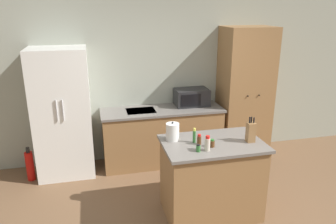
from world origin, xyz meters
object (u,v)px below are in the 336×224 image
object	(u,v)px
spice_bottle_short_red	(199,140)
fire_extinguisher	(30,166)
refrigerator	(63,114)
microwave	(192,97)
spice_bottle_green_herb	(194,136)
kettle	(173,132)
pantry_cabinet	(245,93)
spice_bottle_pale_salt	(198,148)
spice_bottle_tall_dark	(212,143)
spice_bottle_amber_oil	(207,144)
knife_block	(251,132)

from	to	relation	value
spice_bottle_short_red	fire_extinguisher	bearing A→B (deg)	146.97
refrigerator	microwave	world-z (taller)	refrigerator
refrigerator	spice_bottle_green_herb	bearing A→B (deg)	-42.52
spice_bottle_short_red	kettle	world-z (taller)	kettle
pantry_cabinet	microwave	distance (m)	0.89
microwave	spice_bottle_pale_salt	xyz separation A→B (m)	(-0.48, -1.79, -0.06)
spice_bottle_tall_dark	spice_bottle_green_herb	distance (m)	0.23
spice_bottle_amber_oil	kettle	xyz separation A→B (m)	(-0.30, 0.37, 0.02)
refrigerator	spice_bottle_amber_oil	distance (m)	2.33
refrigerator	kettle	world-z (taller)	refrigerator
microwave	knife_block	distance (m)	1.68
knife_block	spice_bottle_amber_oil	bearing A→B (deg)	-168.38
microwave	spice_bottle_tall_dark	bearing A→B (deg)	-99.57
kettle	spice_bottle_short_red	bearing A→B (deg)	-36.21
spice_bottle_short_red	spice_bottle_pale_salt	xyz separation A→B (m)	(-0.07, -0.18, -0.02)
pantry_cabinet	spice_bottle_green_herb	bearing A→B (deg)	-132.55
spice_bottle_short_red	spice_bottle_green_herb	xyz separation A→B (m)	(-0.04, 0.07, 0.02)
pantry_cabinet	spice_bottle_tall_dark	bearing A→B (deg)	-126.00
refrigerator	kettle	xyz separation A→B (m)	(1.32, -1.30, 0.10)
spice_bottle_pale_salt	spice_bottle_amber_oil	bearing A→B (deg)	-0.08
knife_block	fire_extinguisher	bearing A→B (deg)	152.10
pantry_cabinet	spice_bottle_short_red	world-z (taller)	pantry_cabinet
refrigerator	kettle	bearing A→B (deg)	-44.37
spice_bottle_tall_dark	spice_bottle_short_red	bearing A→B (deg)	140.66
spice_bottle_green_herb	pantry_cabinet	bearing A→B (deg)	47.45
spice_bottle_short_red	spice_bottle_pale_salt	distance (m)	0.19
pantry_cabinet	microwave	size ratio (longest dim) A/B	4.03
knife_block	spice_bottle_amber_oil	size ratio (longest dim) A/B	1.75
pantry_cabinet	knife_block	world-z (taller)	pantry_cabinet
knife_block	spice_bottle_green_herb	size ratio (longest dim) A/B	1.74
pantry_cabinet	spice_bottle_pale_salt	size ratio (longest dim) A/B	25.68
microwave	spice_bottle_pale_salt	size ratio (longest dim) A/B	6.38
spice_bottle_pale_salt	fire_extinguisher	world-z (taller)	spice_bottle_pale_salt
spice_bottle_tall_dark	spice_bottle_amber_oil	world-z (taller)	spice_bottle_amber_oil
knife_block	fire_extinguisher	distance (m)	3.17
pantry_cabinet	knife_block	size ratio (longest dim) A/B	7.01
refrigerator	knife_block	world-z (taller)	refrigerator
refrigerator	pantry_cabinet	bearing A→B (deg)	0.46
pantry_cabinet	fire_extinguisher	bearing A→B (deg)	-177.60
knife_block	kettle	distance (m)	0.90
knife_block	spice_bottle_pale_salt	distance (m)	0.69
microwave	spice_bottle_short_red	bearing A→B (deg)	-104.21
knife_block	spice_bottle_green_herb	bearing A→B (deg)	168.43
spice_bottle_tall_dark	fire_extinguisher	bearing A→B (deg)	146.60
microwave	kettle	xyz separation A→B (m)	(-0.67, -1.41, 0.01)
spice_bottle_tall_dark	spice_bottle_pale_salt	size ratio (longest dim) A/B	1.06
spice_bottle_short_red	spice_bottle_green_herb	distance (m)	0.08
spice_bottle_tall_dark	spice_bottle_short_red	size ratio (longest dim) A/B	0.73
microwave	fire_extinguisher	distance (m)	2.65
knife_block	pantry_cabinet	bearing A→B (deg)	66.42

